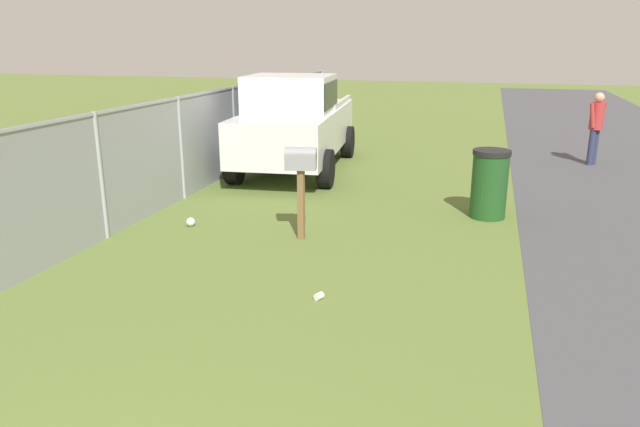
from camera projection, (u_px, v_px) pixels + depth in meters
mailbox at (301, 167)px, 8.34m from camera, size 0.28×0.47×1.35m
pickup_truck at (295, 121)px, 12.79m from camera, size 4.96×2.49×2.09m
trash_bin at (489, 184)px, 9.53m from camera, size 0.60×0.60×1.12m
pedestrian at (596, 123)px, 13.44m from camera, size 0.41×0.42×1.65m
fence_section at (210, 135)px, 11.64m from camera, size 16.45×0.07×1.84m
litter_cup_near_hydrant at (319, 296)px, 6.62m from camera, size 0.12×0.11×0.08m
litter_bag_far_scatter at (191, 222)px, 9.20m from camera, size 0.14×0.14×0.14m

